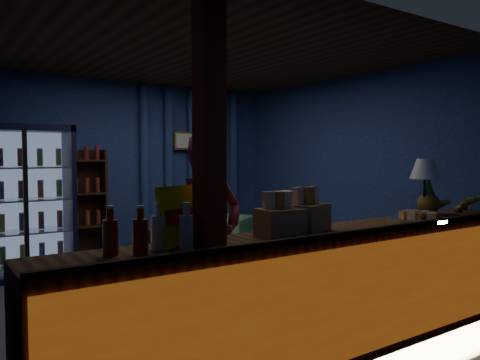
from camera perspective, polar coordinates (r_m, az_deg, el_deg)
The scene contains 19 objects.
ground at distance 5.35m, azimuth -4.33°, elevation -13.52°, with size 4.60×4.60×0.00m, color #515154.
room_walls at distance 5.13m, azimuth -4.40°, elevation 3.53°, with size 4.60×4.60×4.60m.
counter at distance 3.75m, azimuth 10.73°, elevation -13.22°, with size 4.40×0.57×0.99m.
support_post at distance 2.97m, azimuth -3.74°, elevation -1.27°, with size 0.16×0.16×2.60m, color maroon.
beverage_cooler at distance 6.48m, azimuth -25.19°, elevation -2.49°, with size 1.20×0.62×1.90m.
bottle_shelf at distance 6.81m, azimuth -18.25°, elevation -3.28°, with size 0.50×0.28×1.60m.
curtain_folds at distance 7.49m, azimuth -5.89°, elevation 1.29°, with size 1.74×0.14×2.50m.
framed_picture at distance 7.38m, azimuth -6.78°, elevation 4.76°, with size 0.36×0.04×0.28m.
shopkeeper at distance 3.69m, azimuth -3.64°, elevation -7.51°, with size 0.62×0.41×1.70m, color maroon.
green_chair at distance 7.00m, azimuth -1.77°, elevation -6.88°, with size 0.68×0.70×0.64m, color #5AB466.
side_table at distance 6.67m, azimuth -8.97°, elevation -7.95°, with size 0.62×0.49×0.61m.
yellow_sign at distance 3.04m, azimuth -6.71°, elevation -4.22°, with size 0.47×0.28×0.38m.
soda_bottles at distance 2.82m, azimuth -10.97°, elevation -6.32°, with size 0.53×0.17×0.29m.
snack_box_left at distance 3.59m, azimuth 8.11°, elevation -4.26°, with size 0.38×0.35×0.33m.
snack_box_centre at distance 3.34m, azimuth 4.86°, elevation -4.90°, with size 0.32×0.27×0.32m.
pastry_tray at distance 4.39m, azimuth 20.91°, elevation -4.31°, with size 0.49×0.49×0.08m.
banana_bunches at distance 5.18m, azimuth 24.86°, elevation -2.68°, with size 0.76×0.30×0.17m.
table_lamp at distance 4.76m, azimuth 21.61°, elevation 1.01°, with size 0.28×0.28×0.54m.
pineapple at distance 4.83m, azimuth 22.00°, elevation -2.28°, with size 0.20×0.20×0.35m.
Camera 1 is at (-2.55, -4.45, 1.52)m, focal length 35.00 mm.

